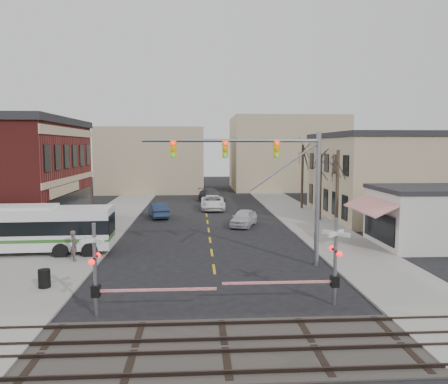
% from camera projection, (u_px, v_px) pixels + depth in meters
% --- Properties ---
extents(ground, '(160.00, 160.00, 0.00)m').
position_uv_depth(ground, '(215.00, 280.00, 23.53)').
color(ground, black).
rests_on(ground, ground).
extents(sidewalk_west, '(5.00, 60.00, 0.12)m').
position_uv_depth(sidewalk_west, '(110.00, 219.00, 42.79)').
color(sidewalk_west, gray).
rests_on(sidewalk_west, ground).
extents(sidewalk_east, '(5.00, 60.00, 0.12)m').
position_uv_depth(sidewalk_east, '(301.00, 217.00, 43.96)').
color(sidewalk_east, gray).
rests_on(sidewalk_east, ground).
extents(ballast_strip, '(160.00, 5.00, 0.06)m').
position_uv_depth(ballast_strip, '(225.00, 347.00, 15.59)').
color(ballast_strip, '#332D28').
rests_on(ballast_strip, ground).
extents(rail_tracks, '(160.00, 3.91, 0.14)m').
position_uv_depth(rail_tracks, '(225.00, 345.00, 15.58)').
color(rail_tracks, '#2D231E').
rests_on(rail_tracks, ground).
extents(tan_building, '(20.30, 15.30, 8.50)m').
position_uv_depth(tan_building, '(423.00, 175.00, 44.28)').
color(tan_building, tan).
rests_on(tan_building, ground).
extents(awning_shop, '(9.74, 6.20, 4.30)m').
position_uv_depth(awning_shop, '(434.00, 216.00, 31.23)').
color(awning_shop, beige).
rests_on(awning_shop, ground).
extents(tree_east_a, '(0.28, 0.28, 6.75)m').
position_uv_depth(tree_east_a, '(337.00, 191.00, 35.72)').
color(tree_east_a, '#382B21').
rests_on(tree_east_a, sidewalk_east).
extents(tree_east_b, '(0.28, 0.28, 6.30)m').
position_uv_depth(tree_east_b, '(320.00, 187.00, 41.71)').
color(tree_east_b, '#382B21').
rests_on(tree_east_b, sidewalk_east).
extents(tree_east_c, '(0.28, 0.28, 7.20)m').
position_uv_depth(tree_east_c, '(302.00, 177.00, 49.62)').
color(tree_east_c, '#382B21').
rests_on(tree_east_c, sidewalk_east).
extents(transit_bus, '(12.24, 3.09, 3.13)m').
position_uv_depth(transit_bus, '(18.00, 229.00, 28.68)').
color(transit_bus, silver).
rests_on(transit_bus, ground).
extents(traffic_signal_mast, '(10.42, 0.30, 8.00)m').
position_uv_depth(traffic_signal_mast, '(270.00, 170.00, 25.59)').
color(traffic_signal_mast, gray).
rests_on(traffic_signal_mast, ground).
extents(rr_crossing_west, '(5.60, 1.36, 4.00)m').
position_uv_depth(rr_crossing_west, '(105.00, 271.00, 18.31)').
color(rr_crossing_west, gray).
rests_on(rr_crossing_west, ground).
extents(rr_crossing_east, '(5.60, 1.36, 4.00)m').
position_uv_depth(rr_crossing_east, '(326.00, 263.00, 19.57)').
color(rr_crossing_east, gray).
rests_on(rr_crossing_east, ground).
extents(trash_bin, '(0.60, 0.60, 0.91)m').
position_uv_depth(trash_bin, '(44.00, 278.00, 21.85)').
color(trash_bin, black).
rests_on(trash_bin, sidewalk_west).
extents(car_a, '(3.16, 4.74, 1.50)m').
position_uv_depth(car_a, '(244.00, 218.00, 39.24)').
color(car_a, silver).
rests_on(car_a, ground).
extents(car_b, '(2.56, 4.77, 1.49)m').
position_uv_depth(car_b, '(158.00, 210.00, 43.91)').
color(car_b, '#1A2942').
rests_on(car_b, ground).
extents(car_c, '(2.71, 5.77, 1.60)m').
position_uv_depth(car_c, '(213.00, 203.00, 49.41)').
color(car_c, white).
rests_on(car_c, ground).
extents(car_d, '(3.75, 6.16, 1.67)m').
position_uv_depth(car_d, '(211.00, 196.00, 55.90)').
color(car_d, '#3D3E42').
rests_on(car_d, ground).
extents(pedestrian_near, '(0.70, 0.82, 1.90)m').
position_uv_depth(pedestrian_near, '(74.00, 246.00, 26.87)').
color(pedestrian_near, '#534343').
rests_on(pedestrian_near, sidewalk_west).
extents(pedestrian_far, '(1.01, 0.97, 1.64)m').
position_uv_depth(pedestrian_far, '(48.00, 235.00, 30.77)').
color(pedestrian_far, '#323055').
rests_on(pedestrian_far, sidewalk_west).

